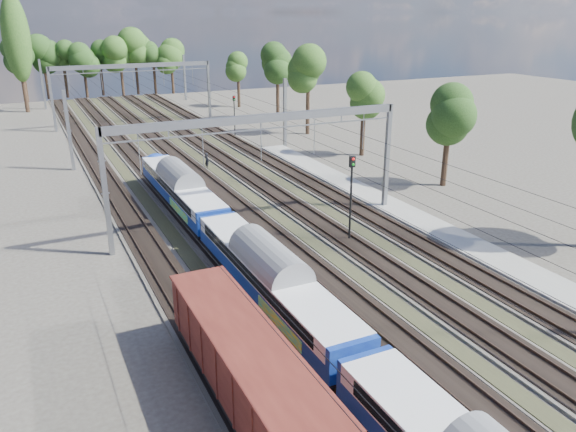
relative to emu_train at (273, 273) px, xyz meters
name	(u,v)px	position (x,y,z in m)	size (l,w,h in m)	color
track_bed	(204,179)	(4.50, 27.02, -2.19)	(21.00, 130.00, 0.34)	#47423A
platform	(469,246)	(16.50, 2.02, -2.14)	(3.00, 70.00, 0.30)	gray
catenary	(183,106)	(4.83, 34.71, 4.11)	(25.65, 130.00, 9.00)	gray
tree_belt	(152,60)	(10.59, 73.90, 6.01)	(40.11, 100.62, 12.23)	black
poplar	(17,39)	(-10.00, 80.02, 9.60)	(4.40, 4.40, 19.04)	black
emu_train	(273,273)	(0.00, 0.00, 0.00)	(2.66, 56.41, 3.89)	black
freight_boxcar	(247,367)	(-4.50, -7.39, -0.15)	(2.82, 13.60, 3.51)	black
worker	(207,161)	(6.21, 31.32, -1.42)	(0.64, 0.42, 1.75)	black
signal_near	(351,188)	(9.37, 6.96, 1.79)	(0.41, 0.37, 6.45)	black
signal_far	(234,111)	(14.89, 45.82, 1.19)	(0.38, 0.34, 5.50)	black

